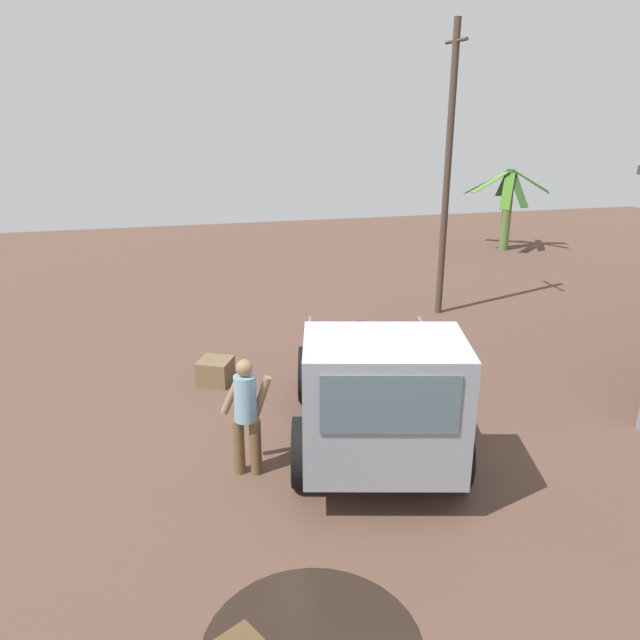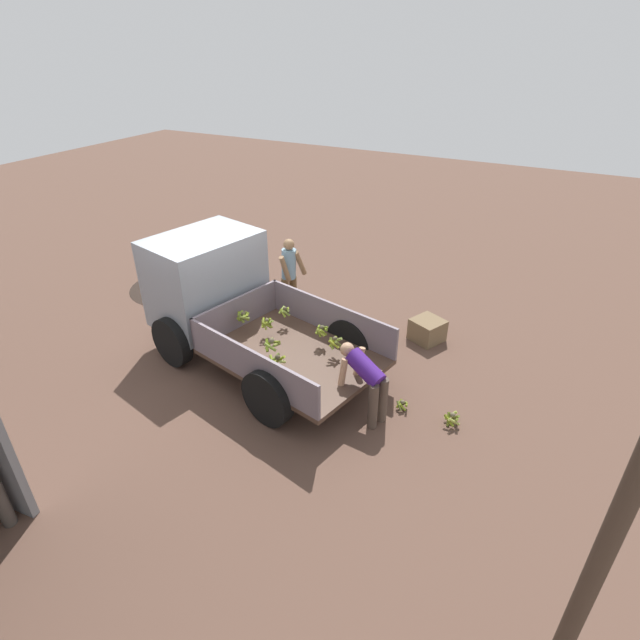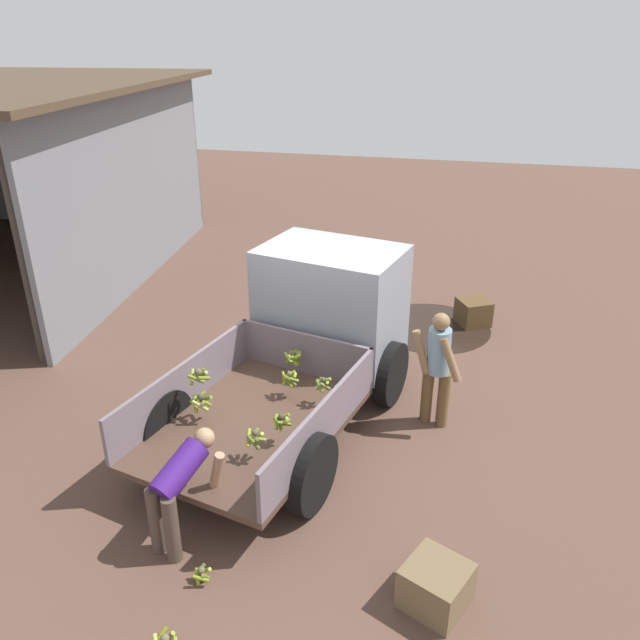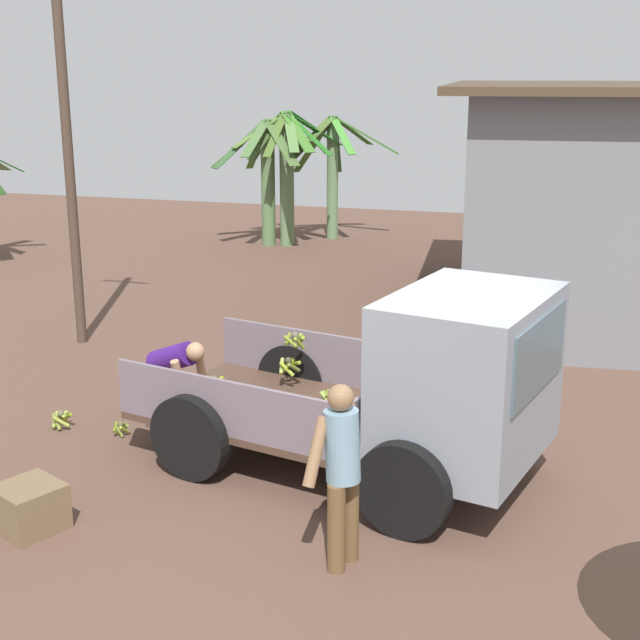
# 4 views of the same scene
# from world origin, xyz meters

# --- Properties ---
(ground) EXTENTS (36.00, 36.00, 0.00)m
(ground) POSITION_xyz_m (0.00, 0.00, 0.00)
(ground) COLOR brown
(mud_patch_0) EXTENTS (2.05, 2.05, 0.01)m
(mud_patch_0) POSITION_xyz_m (2.57, -1.54, 0.00)
(mud_patch_0) COLOR black
(mud_patch_0) RESTS_ON ground
(cargo_truck) EXTENTS (4.54, 2.92, 2.06)m
(cargo_truck) POSITION_xyz_m (0.00, -0.10, 1.08)
(cargo_truck) COLOR #4B3528
(cargo_truck) RESTS_ON ground
(person_foreground_visitor) EXTENTS (0.47, 0.69, 1.62)m
(person_foreground_visitor) POSITION_xyz_m (-0.41, -1.77, 0.90)
(person_foreground_visitor) COLOR brown
(person_foreground_visitor) RESTS_ON ground
(person_worker_loading) EXTENTS (0.86, 0.70, 1.13)m
(person_worker_loading) POSITION_xyz_m (-3.10, 0.56, 0.70)
(person_worker_loading) COLOR #4B3C32
(person_worker_loading) RESTS_ON ground
(banana_bunch_on_ground_0) EXTENTS (0.20, 0.20, 0.18)m
(banana_bunch_on_ground_0) POSITION_xyz_m (-3.57, 0.17, 0.10)
(banana_bunch_on_ground_0) COLOR brown
(banana_bunch_on_ground_0) RESTS_ON ground
(banana_bunch_on_ground_1) EXTENTS (0.27, 0.27, 0.23)m
(banana_bunch_on_ground_1) POSITION_xyz_m (-4.36, 0.16, 0.13)
(banana_bunch_on_ground_1) COLOR brown
(banana_bunch_on_ground_1) RESTS_ON ground
(wooden_crate_0) EXTENTS (0.72, 0.72, 0.43)m
(wooden_crate_0) POSITION_xyz_m (-3.30, -2.00, 0.22)
(wooden_crate_0) COLOR brown
(wooden_crate_0) RESTS_ON ground
(wooden_crate_1) EXTENTS (0.69, 0.69, 0.45)m
(wooden_crate_1) POSITION_xyz_m (2.89, -2.23, 0.22)
(wooden_crate_1) COLOR brown
(wooden_crate_1) RESTS_ON ground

